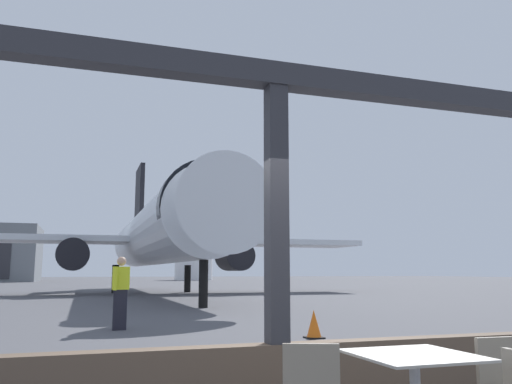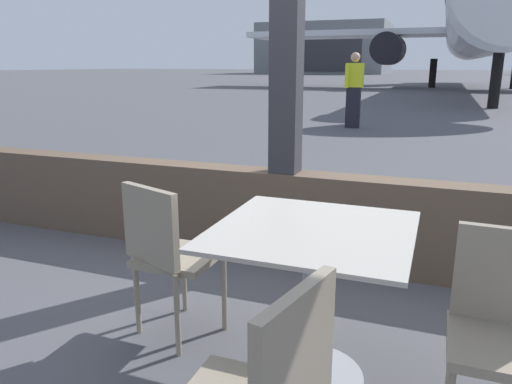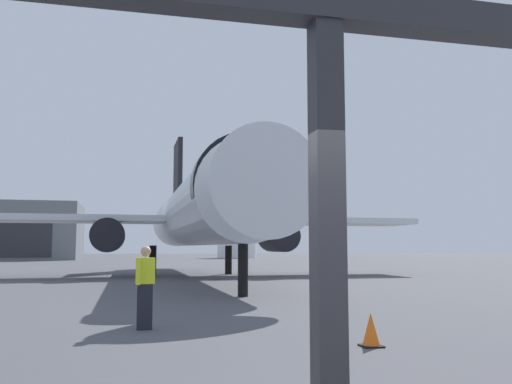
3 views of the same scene
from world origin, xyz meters
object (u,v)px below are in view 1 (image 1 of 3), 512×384
at_px(airplane, 160,234).
at_px(fuel_storage_tank, 194,263).
at_px(ground_crew_worker, 120,292).
at_px(cafe_chair_window_right, 509,384).
at_px(traffic_cone, 314,325).

relative_size(airplane, fuel_storage_tank, 5.00).
bearing_deg(airplane, ground_crew_worker, -100.48).
bearing_deg(cafe_chair_window_right, fuel_storage_tank, 80.16).
xyz_separation_m(airplane, fuel_storage_tank, (13.60, 56.68, -0.74)).
bearing_deg(ground_crew_worker, fuel_storage_tank, 77.27).
relative_size(traffic_cone, fuel_storage_tank, 0.09).
distance_m(ground_crew_worker, fuel_storage_tank, 78.11).
bearing_deg(traffic_cone, ground_crew_worker, 142.34).
relative_size(cafe_chair_window_right, airplane, 0.03).
xyz_separation_m(cafe_chair_window_right, traffic_cone, (1.49, 6.94, -0.24)).
distance_m(ground_crew_worker, traffic_cone, 4.81).
distance_m(traffic_cone, fuel_storage_tank, 80.25).
bearing_deg(airplane, fuel_storage_tank, 76.50).
relative_size(airplane, ground_crew_worker, 18.42).
relative_size(airplane, traffic_cone, 55.17).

